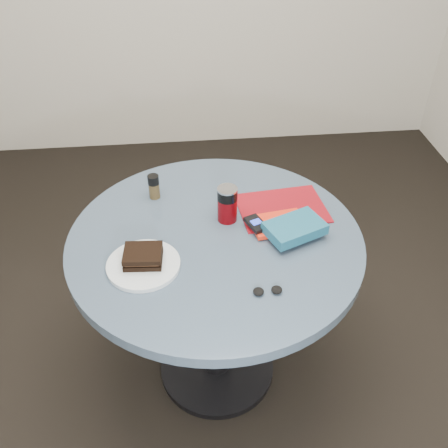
{
  "coord_description": "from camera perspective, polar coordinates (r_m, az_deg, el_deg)",
  "views": [
    {
      "loc": [
        -0.1,
        -1.29,
        1.84
      ],
      "look_at": [
        0.03,
        0.0,
        0.8
      ],
      "focal_mm": 40.0,
      "sensor_mm": 36.0,
      "label": 1
    }
  ],
  "objects": [
    {
      "name": "magazine",
      "position": [
        1.82,
        6.64,
        1.82
      ],
      "size": [
        0.33,
        0.26,
        0.01
      ],
      "primitive_type": "cube",
      "rotation": [
        0.0,
        0.0,
        0.1
      ],
      "color": "maroon",
      "rests_on": "table"
    },
    {
      "name": "soda_can",
      "position": [
        1.72,
        0.38,
        2.29
      ],
      "size": [
        0.08,
        0.08,
        0.13
      ],
      "color": "#5A0409",
      "rests_on": "table"
    },
    {
      "name": "mp3_player",
      "position": [
        1.7,
        3.68,
        0.03
      ],
      "size": [
        0.08,
        0.1,
        0.02
      ],
      "color": "black",
      "rests_on": "red_book"
    },
    {
      "name": "headphones",
      "position": [
        1.5,
        5.01,
        -7.61
      ],
      "size": [
        0.09,
        0.04,
        0.02
      ],
      "color": "black",
      "rests_on": "table"
    },
    {
      "name": "pepper_grinder",
      "position": [
        1.86,
        -8.01,
        4.27
      ],
      "size": [
        0.04,
        0.04,
        0.09
      ],
      "color": "#3F321B",
      "rests_on": "table"
    },
    {
      "name": "plate",
      "position": [
        1.59,
        -9.19,
        -4.64
      ],
      "size": [
        0.29,
        0.29,
        0.01
      ],
      "primitive_type": "cylinder",
      "rotation": [
        0.0,
        0.0,
        -0.28
      ],
      "color": "silver",
      "rests_on": "table"
    },
    {
      "name": "novel",
      "position": [
        1.67,
        8.09,
        -0.47
      ],
      "size": [
        0.22,
        0.19,
        0.04
      ],
      "primitive_type": "cube",
      "rotation": [
        0.0,
        0.0,
        0.4
      ],
      "color": "navy",
      "rests_on": "red_book"
    },
    {
      "name": "table",
      "position": [
        1.8,
        -0.96,
        -5.37
      ],
      "size": [
        1.0,
        1.0,
        0.75
      ],
      "color": "black",
      "rests_on": "ground"
    },
    {
      "name": "ground",
      "position": [
        2.25,
        -0.79,
        -16.18
      ],
      "size": [
        4.0,
        4.0,
        0.0
      ],
      "primitive_type": "plane",
      "color": "black",
      "rests_on": "ground"
    },
    {
      "name": "red_book",
      "position": [
        1.73,
        6.22,
        0.04
      ],
      "size": [
        0.2,
        0.15,
        0.02
      ],
      "primitive_type": "cube",
      "rotation": [
        0.0,
        0.0,
        0.15
      ],
      "color": "red",
      "rests_on": "magazine"
    },
    {
      "name": "sandwich",
      "position": [
        1.58,
        -9.24,
        -3.64
      ],
      "size": [
        0.12,
        0.11,
        0.04
      ],
      "color": "black",
      "rests_on": "plate"
    }
  ]
}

